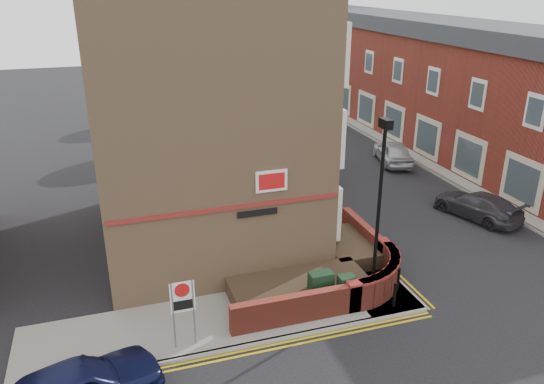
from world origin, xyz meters
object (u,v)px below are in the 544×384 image
Objects in this scene: lamppost at (379,211)px; zone_sign at (183,302)px; silver_car_near at (310,158)px; utility_cabinet_large at (321,288)px.

lamppost is 6.85m from zone_sign.
lamppost is 2.86× the size of zone_sign.
zone_sign is at bearing -114.64° from silver_car_near.
utility_cabinet_large is 0.25× the size of silver_car_near.
utility_cabinet_large is 4.86m from zone_sign.
lamppost is at bearing 6.07° from zone_sign.
utility_cabinet_large is at bearing 9.69° from zone_sign.
lamppost reaches higher than zone_sign.
lamppost is 13.62m from silver_car_near.
zone_sign is (-4.70, -0.80, 0.92)m from utility_cabinet_large.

